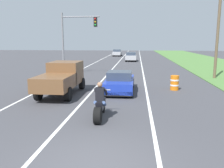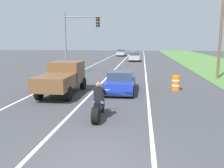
{
  "view_description": "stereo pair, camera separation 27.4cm",
  "coord_description": "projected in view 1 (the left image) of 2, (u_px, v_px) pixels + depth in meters",
  "views": [
    {
      "loc": [
        1.14,
        -5.8,
        3.3
      ],
      "look_at": [
        -0.2,
        6.83,
        1.0
      ],
      "focal_mm": 37.92,
      "sensor_mm": 36.0,
      "label": 1
    },
    {
      "loc": [
        1.41,
        -5.77,
        3.3
      ],
      "look_at": [
        -0.2,
        6.83,
        1.0
      ],
      "focal_mm": 37.92,
      "sensor_mm": 36.0,
      "label": 2
    }
  ],
  "objects": [
    {
      "name": "lane_stripe_right_solid",
      "position": [
        143.0,
        72.0,
        25.76
      ],
      "size": [
        0.14,
        120.0,
        0.01
      ],
      "primitive_type": "cube",
      "color": "white",
      "rests_on": "ground"
    },
    {
      "name": "distant_car_further_ahead",
      "position": [
        117.0,
        53.0,
        53.12
      ],
      "size": [
        1.8,
        4.0,
        1.5
      ],
      "color": "#B2B2B7",
      "rests_on": "ground"
    },
    {
      "name": "lane_stripe_centre_dashed",
      "position": [
        110.0,
        71.0,
        26.14
      ],
      "size": [
        0.14,
        120.0,
        0.01
      ],
      "primitive_type": "cube",
      "color": "white",
      "rests_on": "ground"
    },
    {
      "name": "pickup_truck_left_lane_brown",
      "position": [
        62.0,
        77.0,
        14.73
      ],
      "size": [
        2.02,
        4.8,
        1.98
      ],
      "color": "brown",
      "rests_on": "ground"
    },
    {
      "name": "motorcycle_with_rider",
      "position": [
        100.0,
        106.0,
        10.06
      ],
      "size": [
        0.7,
        2.21,
        1.62
      ],
      "color": "black",
      "rests_on": "ground"
    },
    {
      "name": "ground_plane",
      "position": [
        93.0,
        165.0,
        6.38
      ],
      "size": [
        160.0,
        160.0,
        0.0
      ],
      "primitive_type": "plane",
      "color": "#424247"
    },
    {
      "name": "construction_barrel_nearest",
      "position": [
        175.0,
        83.0,
        16.16
      ],
      "size": [
        0.58,
        0.58,
        1.0
      ],
      "color": "orange",
      "rests_on": "ground"
    },
    {
      "name": "traffic_light_mast_near",
      "position": [
        74.0,
        35.0,
        22.87
      ],
      "size": [
        3.75,
        0.34,
        6.0
      ],
      "color": "gray",
      "rests_on": "ground"
    },
    {
      "name": "sports_car_blue",
      "position": [
        120.0,
        82.0,
        15.63
      ],
      "size": [
        1.84,
        4.3,
        1.37
      ],
      "color": "#1E38B2",
      "rests_on": "ground"
    },
    {
      "name": "lane_stripe_left_solid",
      "position": [
        78.0,
        71.0,
        26.51
      ],
      "size": [
        0.14,
        120.0,
        0.01
      ],
      "primitive_type": "cube",
      "color": "white",
      "rests_on": "ground"
    },
    {
      "name": "utility_pole_roadside",
      "position": [
        218.0,
        33.0,
        20.44
      ],
      "size": [
        0.24,
        0.24,
        7.97
      ],
      "primitive_type": "cylinder",
      "color": "brown",
      "rests_on": "ground"
    },
    {
      "name": "distant_car_far_ahead",
      "position": [
        131.0,
        57.0,
        39.56
      ],
      "size": [
        1.8,
        4.0,
        1.5
      ],
      "color": "#B2B2B7",
      "rests_on": "ground"
    }
  ]
}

